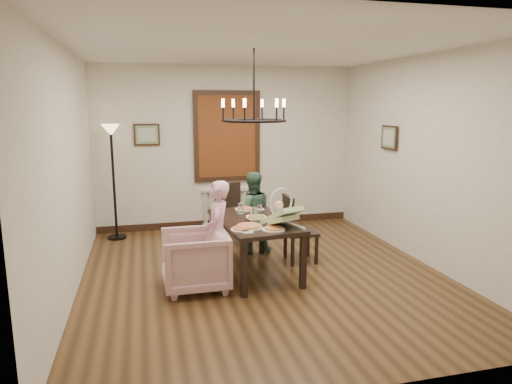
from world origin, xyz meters
name	(u,v)px	position (x,y,z in m)	size (l,w,h in m)	color
room_shell	(257,163)	(0.00, 0.37, 1.40)	(4.51, 5.00, 2.81)	brown
dining_table	(254,226)	(-0.10, 0.12, 0.62)	(0.99, 1.58, 0.71)	black
chair_far	(232,215)	(-0.14, 1.38, 0.47)	(0.42, 0.42, 0.94)	black
chair_right	(301,228)	(0.63, 0.37, 0.47)	(0.41, 0.41, 0.94)	black
armchair	(195,260)	(-0.89, -0.23, 0.35)	(0.75, 0.77, 0.70)	#CE9EA2
elderly_woman	(218,241)	(-0.60, -0.10, 0.52)	(0.38, 0.25, 1.04)	#E2A0BD
seated_man	(252,219)	(0.07, 0.92, 0.50)	(0.48, 0.38, 0.99)	#355A45
baby_bouncer	(282,214)	(0.14, -0.32, 0.87)	(0.36, 0.49, 0.32)	#C1DB97
salad_bowl	(256,219)	(-0.10, 0.00, 0.74)	(0.31, 0.31, 0.08)	white
pizza_platter	(249,227)	(-0.25, -0.28, 0.73)	(0.32, 0.32, 0.04)	tan
drinking_glass	(255,212)	(-0.06, 0.20, 0.78)	(0.07, 0.07, 0.14)	silver
window_blinds	(227,136)	(0.00, 2.46, 1.60)	(1.00, 0.03, 1.40)	brown
radiator	(228,207)	(0.00, 2.48, 0.35)	(0.92, 0.12, 0.62)	silver
picture_back	(147,135)	(-1.35, 2.47, 1.65)	(0.42, 0.03, 0.36)	black
picture_right	(389,137)	(2.21, 0.90, 1.65)	(0.42, 0.03, 0.36)	black
floor_lamp	(114,184)	(-1.90, 2.15, 0.90)	(0.30, 0.30, 1.80)	black
chandelier	(254,121)	(-0.10, 0.12, 1.95)	(0.80, 0.80, 0.04)	black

